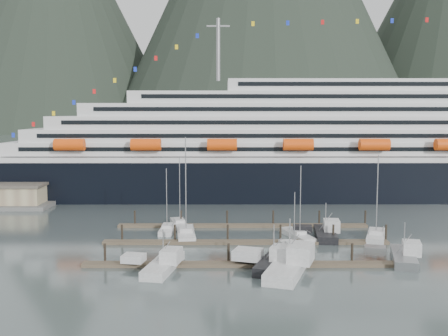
{
  "coord_description": "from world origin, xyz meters",
  "views": [
    {
      "loc": [
        -8.85,
        -83.35,
        21.86
      ],
      "look_at": [
        -8.58,
        22.0,
        10.82
      ],
      "focal_mm": 42.0,
      "sensor_mm": 36.0,
      "label": 1
    }
  ],
  "objects_px": {
    "trawler_e": "(325,233)",
    "trawler_d": "(403,256)",
    "sailboat_a": "(168,230)",
    "sailboat_d": "(297,236)",
    "cruise_ship": "(369,150)",
    "trawler_a": "(162,264)",
    "trawler_b": "(273,262)",
    "trawler_c": "(288,263)",
    "sailboat_e": "(179,224)",
    "sailboat_h": "(376,236)",
    "sailboat_b": "(186,234)",
    "sailboat_c": "(292,248)"
  },
  "relations": [
    {
      "from": "trawler_e",
      "to": "trawler_d",
      "type": "bearing_deg",
      "value": -143.19
    },
    {
      "from": "sailboat_a",
      "to": "sailboat_d",
      "type": "xyz_separation_m",
      "value": [
        23.36,
        -4.71,
        -0.0
      ]
    },
    {
      "from": "cruise_ship",
      "to": "trawler_a",
      "type": "height_order",
      "value": "cruise_ship"
    },
    {
      "from": "trawler_b",
      "to": "trawler_c",
      "type": "height_order",
      "value": "trawler_c"
    },
    {
      "from": "sailboat_e",
      "to": "trawler_a",
      "type": "xyz_separation_m",
      "value": [
        -0.01,
        -28.47,
        0.42
      ]
    },
    {
      "from": "sailboat_h",
      "to": "trawler_a",
      "type": "distance_m",
      "value": 39.62
    },
    {
      "from": "cruise_ship",
      "to": "sailboat_b",
      "type": "distance_m",
      "value": 66.31
    },
    {
      "from": "trawler_a",
      "to": "trawler_e",
      "type": "xyz_separation_m",
      "value": [
        26.44,
        18.78,
        0.05
      ]
    },
    {
      "from": "cruise_ship",
      "to": "trawler_a",
      "type": "distance_m",
      "value": 82.49
    },
    {
      "from": "sailboat_h",
      "to": "sailboat_d",
      "type": "bearing_deg",
      "value": 105.83
    },
    {
      "from": "cruise_ship",
      "to": "trawler_a",
      "type": "bearing_deg",
      "value": -125.4
    },
    {
      "from": "trawler_a",
      "to": "trawler_c",
      "type": "distance_m",
      "value": 17.6
    },
    {
      "from": "sailboat_e",
      "to": "sailboat_h",
      "type": "height_order",
      "value": "sailboat_h"
    },
    {
      "from": "trawler_b",
      "to": "trawler_e",
      "type": "relative_size",
      "value": 1.03
    },
    {
      "from": "sailboat_a",
      "to": "sailboat_b",
      "type": "height_order",
      "value": "sailboat_b"
    },
    {
      "from": "trawler_c",
      "to": "trawler_d",
      "type": "relative_size",
      "value": 1.45
    },
    {
      "from": "sailboat_a",
      "to": "trawler_b",
      "type": "relative_size",
      "value": 1.1
    },
    {
      "from": "sailboat_d",
      "to": "trawler_d",
      "type": "height_order",
      "value": "sailboat_d"
    },
    {
      "from": "sailboat_a",
      "to": "trawler_d",
      "type": "xyz_separation_m",
      "value": [
        36.94,
        -19.38,
        0.43
      ]
    },
    {
      "from": "cruise_ship",
      "to": "trawler_c",
      "type": "height_order",
      "value": "cruise_ship"
    },
    {
      "from": "trawler_a",
      "to": "trawler_e",
      "type": "bearing_deg",
      "value": -44.22
    },
    {
      "from": "sailboat_a",
      "to": "sailboat_e",
      "type": "xyz_separation_m",
      "value": [
        1.75,
        5.02,
        0.01
      ]
    },
    {
      "from": "sailboat_c",
      "to": "sailboat_d",
      "type": "xyz_separation_m",
      "value": [
        2.0,
        8.58,
        0.03
      ]
    },
    {
      "from": "cruise_ship",
      "to": "trawler_d",
      "type": "relative_size",
      "value": 18.65
    },
    {
      "from": "sailboat_c",
      "to": "sailboat_h",
      "type": "bearing_deg",
      "value": -73.88
    },
    {
      "from": "trawler_b",
      "to": "trawler_d",
      "type": "height_order",
      "value": "trawler_b"
    },
    {
      "from": "sailboat_d",
      "to": "trawler_c",
      "type": "distance_m",
      "value": 19.64
    },
    {
      "from": "sailboat_c",
      "to": "sailboat_e",
      "type": "height_order",
      "value": "sailboat_e"
    },
    {
      "from": "trawler_e",
      "to": "sailboat_h",
      "type": "bearing_deg",
      "value": -89.24
    },
    {
      "from": "sailboat_a",
      "to": "trawler_a",
      "type": "distance_m",
      "value": 23.51
    },
    {
      "from": "sailboat_e",
      "to": "trawler_b",
      "type": "xyz_separation_m",
      "value": [
        15.56,
        -27.81,
        0.47
      ]
    },
    {
      "from": "trawler_c",
      "to": "cruise_ship",
      "type": "bearing_deg",
      "value": -5.63
    },
    {
      "from": "sailboat_b",
      "to": "trawler_a",
      "type": "height_order",
      "value": "sailboat_b"
    },
    {
      "from": "sailboat_b",
      "to": "trawler_b",
      "type": "distance_m",
      "value": 23.46
    },
    {
      "from": "sailboat_b",
      "to": "sailboat_c",
      "type": "distance_m",
      "value": 20.14
    },
    {
      "from": "trawler_b",
      "to": "trawler_d",
      "type": "xyz_separation_m",
      "value": [
        19.63,
        3.41,
        -0.04
      ]
    },
    {
      "from": "trawler_d",
      "to": "trawler_e",
      "type": "bearing_deg",
      "value": 45.25
    },
    {
      "from": "trawler_a",
      "to": "sailboat_b",
      "type": "bearing_deg",
      "value": 4.88
    },
    {
      "from": "cruise_ship",
      "to": "sailboat_c",
      "type": "relative_size",
      "value": 21.22
    },
    {
      "from": "trawler_a",
      "to": "trawler_b",
      "type": "relative_size",
      "value": 1.07
    },
    {
      "from": "sailboat_a",
      "to": "trawler_b",
      "type": "bearing_deg",
      "value": -141.56
    },
    {
      "from": "sailboat_c",
      "to": "sailboat_b",
      "type": "bearing_deg",
      "value": 51.31
    },
    {
      "from": "sailboat_b",
      "to": "sailboat_e",
      "type": "xyz_separation_m",
      "value": [
        -1.9,
        8.74,
        -0.06
      ]
    },
    {
      "from": "sailboat_h",
      "to": "trawler_c",
      "type": "relative_size",
      "value": 0.94
    },
    {
      "from": "sailboat_d",
      "to": "sailboat_e",
      "type": "height_order",
      "value": "sailboat_e"
    },
    {
      "from": "sailboat_b",
      "to": "trawler_a",
      "type": "distance_m",
      "value": 19.82
    },
    {
      "from": "sailboat_a",
      "to": "cruise_ship",
      "type": "bearing_deg",
      "value": -47.44
    },
    {
      "from": "trawler_c",
      "to": "sailboat_e",
      "type": "bearing_deg",
      "value": 49.55
    },
    {
      "from": "trawler_e",
      "to": "sailboat_c",
      "type": "bearing_deg",
      "value": 147.7
    },
    {
      "from": "trawler_d",
      "to": "cruise_ship",
      "type": "bearing_deg",
      "value": 3.5
    }
  ]
}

